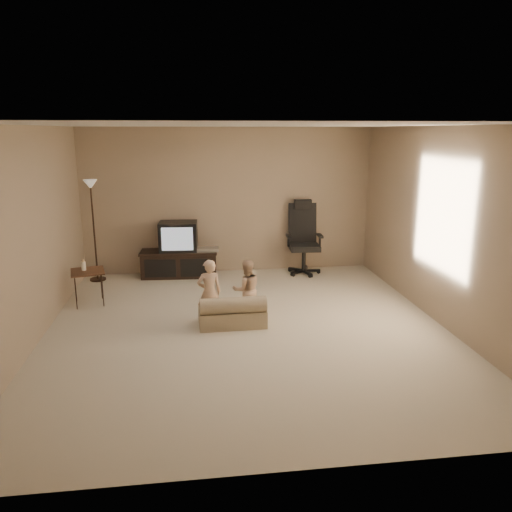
# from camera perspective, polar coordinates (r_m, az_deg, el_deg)

# --- Properties ---
(floor) EXTENTS (5.50, 5.50, 0.00)m
(floor) POSITION_cam_1_polar(r_m,az_deg,el_deg) (6.39, -1.04, -8.30)
(floor) COLOR beige
(floor) RESTS_ON ground
(room_shell) EXTENTS (5.50, 5.50, 5.50)m
(room_shell) POSITION_cam_1_polar(r_m,az_deg,el_deg) (5.98, -1.11, 5.28)
(room_shell) COLOR silver
(room_shell) RESTS_ON floor
(tv_stand) EXTENTS (1.34, 0.57, 0.95)m
(tv_stand) POSITION_cam_1_polar(r_m,az_deg,el_deg) (8.61, -8.76, 0.24)
(tv_stand) COLOR black
(tv_stand) RESTS_ON floor
(office_chair) EXTENTS (0.63, 0.66, 1.27)m
(office_chair) POSITION_cam_1_polar(r_m,az_deg,el_deg) (8.75, 5.43, 1.00)
(office_chair) COLOR black
(office_chair) RESTS_ON floor
(side_table) EXTENTS (0.54, 0.54, 0.68)m
(side_table) POSITION_cam_1_polar(r_m,az_deg,el_deg) (7.51, -18.74, -1.71)
(side_table) COLOR brown
(side_table) RESTS_ON floor
(floor_lamp) EXTENTS (0.26, 0.26, 1.68)m
(floor_lamp) POSITION_cam_1_polar(r_m,az_deg,el_deg) (8.53, -18.21, 5.26)
(floor_lamp) COLOR #312016
(floor_lamp) RESTS_ON floor
(child_sofa) EXTENTS (0.86, 0.50, 0.42)m
(child_sofa) POSITION_cam_1_polar(r_m,az_deg,el_deg) (6.43, -2.71, -6.55)
(child_sofa) COLOR tan
(child_sofa) RESTS_ON floor
(toddler_left) EXTENTS (0.35, 0.28, 0.87)m
(toddler_left) POSITION_cam_1_polar(r_m,az_deg,el_deg) (6.41, -5.36, -4.16)
(toddler_left) COLOR #D5A985
(toddler_left) RESTS_ON floor
(toddler_right) EXTENTS (0.41, 0.26, 0.80)m
(toddler_right) POSITION_cam_1_polar(r_m,az_deg,el_deg) (6.60, -1.08, -3.85)
(toddler_right) COLOR #D5A985
(toddler_right) RESTS_ON floor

